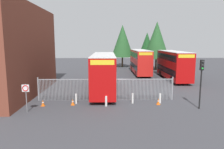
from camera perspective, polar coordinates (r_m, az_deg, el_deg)
The scene contains 18 objects.
ground_plane at distance 28.84m, azimuth -0.15°, elevation -2.72°, with size 100.00×100.00×0.00m, color #3D3D42.
depot_building_brick at distance 25.88m, azimuth -27.94°, elevation 5.82°, with size 7.81×14.86×9.74m, color brown.
palisade_fence at distance 20.77m, azimuth -1.74°, elevation -3.92°, with size 13.53×0.14×2.35m.
double_decker_bus_near_gate at distance 23.94m, azimuth -2.29°, elevation 0.79°, with size 2.54×10.81×4.42m.
double_decker_bus_behind_fence_left at distance 33.88m, azimuth 16.44°, elevation 2.78°, with size 2.54×10.81×4.42m.
double_decker_bus_behind_fence_right at distance 38.52m, azimuth 7.76°, elevation 3.74°, with size 2.54×10.81×4.42m.
bollard_near_left at distance 20.08m, azimuth -9.81°, elevation -6.57°, with size 0.20×0.20×0.95m, color silver.
bollard_center_front at distance 19.01m, azimuth -1.63°, elevation -7.31°, with size 0.20×0.20×0.95m, color silver.
bollard_near_right at distance 19.99m, azimuth 5.66°, elevation -6.55°, with size 0.20×0.20×0.95m, color silver.
bollard_far_right at distance 20.43m, azimuth 13.05°, elevation -6.40°, with size 0.20×0.20×0.95m, color silver.
traffic_cone_by_gate at distance 19.72m, azimuth -10.73°, elevation -7.43°, with size 0.34×0.34×0.59m.
traffic_cone_mid_forecourt at distance 20.12m, azimuth -18.44°, elevation -7.42°, with size 0.34×0.34×0.59m.
traffic_cone_near_kerb at distance 20.03m, azimuth 12.60°, elevation -7.24°, with size 0.34×0.34×0.59m.
speed_limit_sign_post at distance 18.46m, azimuth -22.61°, elevation -4.32°, with size 0.60×0.14×2.40m.
traffic_light_kerbside at distance 19.34m, azimuth 23.33°, elevation -0.15°, with size 0.28×0.33×4.30m.
tree_tall_back at distance 45.02m, azimuth 12.17°, elevation 9.22°, with size 5.34×5.34×10.08m.
tree_short_side at distance 49.57m, azimuth 2.90°, elevation 9.20°, with size 5.23×5.23×9.88m.
tree_mid_row at distance 47.45m, azimuth 9.57°, elevation 7.87°, with size 3.98×3.98×7.97m.
Camera 1 is at (-0.46, -20.26, 5.73)m, focal length 33.30 mm.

